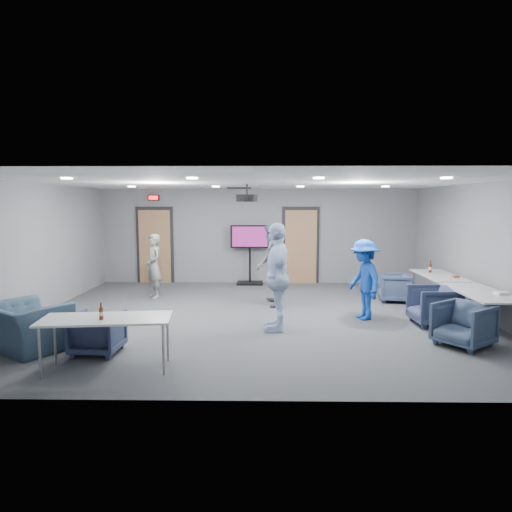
{
  "coord_description": "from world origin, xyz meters",
  "views": [
    {
      "loc": [
        0.13,
        -9.08,
        2.29
      ],
      "look_at": [
        -0.02,
        0.35,
        1.2
      ],
      "focal_mm": 32.0,
      "sensor_mm": 36.0,
      "label": 1
    }
  ],
  "objects_px": {
    "chair_front_a": "(98,333)",
    "projector": "(247,198)",
    "chair_right_a": "(395,288)",
    "table_right_b": "(481,294)",
    "chair_right_c": "(464,325)",
    "chair_front_b": "(26,327)",
    "person_a": "(154,266)",
    "chair_right_b": "(433,306)",
    "table_right_a": "(440,277)",
    "person_b": "(272,265)",
    "person_c": "(277,277)",
    "bottle_right": "(430,268)",
    "tv_stand": "(250,251)",
    "bottle_front": "(101,313)",
    "table_front_left": "(106,321)",
    "person_d": "(364,280)"
  },
  "relations": [
    {
      "from": "chair_front_a",
      "to": "projector",
      "type": "relative_size",
      "value": 1.61
    },
    {
      "from": "chair_right_a",
      "to": "table_right_b",
      "type": "height_order",
      "value": "table_right_b"
    },
    {
      "from": "chair_right_c",
      "to": "chair_front_b",
      "type": "relative_size",
      "value": 0.68
    },
    {
      "from": "person_a",
      "to": "chair_right_c",
      "type": "distance_m",
      "value": 6.96
    },
    {
      "from": "chair_right_b",
      "to": "table_right_a",
      "type": "bearing_deg",
      "value": 153.4
    },
    {
      "from": "table_right_a",
      "to": "projector",
      "type": "height_order",
      "value": "projector"
    },
    {
      "from": "person_b",
      "to": "table_right_b",
      "type": "xyz_separation_m",
      "value": [
        3.67,
        -2.06,
        -0.24
      ]
    },
    {
      "from": "chair_right_a",
      "to": "projector",
      "type": "height_order",
      "value": "projector"
    },
    {
      "from": "chair_right_c",
      "to": "table_right_b",
      "type": "bearing_deg",
      "value": 106.05
    },
    {
      "from": "person_a",
      "to": "person_c",
      "type": "xyz_separation_m",
      "value": [
        2.9,
        -2.79,
        0.2
      ]
    },
    {
      "from": "person_c",
      "to": "bottle_right",
      "type": "relative_size",
      "value": 7.11
    },
    {
      "from": "chair_right_c",
      "to": "tv_stand",
      "type": "distance_m",
      "value": 6.71
    },
    {
      "from": "bottle_front",
      "to": "bottle_right",
      "type": "bearing_deg",
      "value": 35.8
    },
    {
      "from": "person_c",
      "to": "chair_front_b",
      "type": "relative_size",
      "value": 1.7
    },
    {
      "from": "chair_right_b",
      "to": "chair_front_b",
      "type": "xyz_separation_m",
      "value": [
        -6.92,
        -1.63,
        0.01
      ]
    },
    {
      "from": "bottle_right",
      "to": "tv_stand",
      "type": "distance_m",
      "value": 4.88
    },
    {
      "from": "table_right_b",
      "to": "chair_front_b",
      "type": "bearing_deg",
      "value": 98.79
    },
    {
      "from": "chair_right_b",
      "to": "table_front_left",
      "type": "relative_size",
      "value": 0.44
    },
    {
      "from": "table_right_b",
      "to": "chair_right_a",
      "type": "bearing_deg",
      "value": 17.38
    },
    {
      "from": "person_d",
      "to": "chair_right_b",
      "type": "distance_m",
      "value": 1.37
    },
    {
      "from": "table_right_b",
      "to": "bottle_front",
      "type": "height_order",
      "value": "bottle_front"
    },
    {
      "from": "bottle_front",
      "to": "bottle_right",
      "type": "xyz_separation_m",
      "value": [
        5.97,
        4.31,
        0.02
      ]
    },
    {
      "from": "chair_right_c",
      "to": "bottle_front",
      "type": "relative_size",
      "value": 3.38
    },
    {
      "from": "person_d",
      "to": "chair_front_b",
      "type": "distance_m",
      "value": 6.06
    },
    {
      "from": "person_c",
      "to": "person_d",
      "type": "relative_size",
      "value": 1.23
    },
    {
      "from": "chair_front_b",
      "to": "table_right_a",
      "type": "xyz_separation_m",
      "value": [
        7.57,
        3.07,
        0.31
      ]
    },
    {
      "from": "person_a",
      "to": "tv_stand",
      "type": "relative_size",
      "value": 0.93
    },
    {
      "from": "person_c",
      "to": "person_d",
      "type": "height_order",
      "value": "person_c"
    },
    {
      "from": "table_right_a",
      "to": "bottle_front",
      "type": "distance_m",
      "value": 7.24
    },
    {
      "from": "chair_right_a",
      "to": "table_front_left",
      "type": "bearing_deg",
      "value": -39.77
    },
    {
      "from": "person_a",
      "to": "chair_right_b",
      "type": "distance_m",
      "value": 6.36
    },
    {
      "from": "person_b",
      "to": "bottle_front",
      "type": "distance_m",
      "value": 4.76
    },
    {
      "from": "chair_right_b",
      "to": "chair_front_b",
      "type": "distance_m",
      "value": 7.11
    },
    {
      "from": "person_b",
      "to": "projector",
      "type": "xyz_separation_m",
      "value": [
        -0.55,
        -0.48,
        1.47
      ]
    },
    {
      "from": "person_c",
      "to": "chair_front_a",
      "type": "xyz_separation_m",
      "value": [
        -2.78,
        -1.36,
        -0.65
      ]
    },
    {
      "from": "person_b",
      "to": "tv_stand",
      "type": "relative_size",
      "value": 1.1
    },
    {
      "from": "table_right_b",
      "to": "chair_front_a",
      "type": "bearing_deg",
      "value": 101.37
    },
    {
      "from": "chair_front_a",
      "to": "table_right_a",
      "type": "bearing_deg",
      "value": -150.28
    },
    {
      "from": "person_b",
      "to": "tv_stand",
      "type": "bearing_deg",
      "value": -171.8
    },
    {
      "from": "chair_front_a",
      "to": "bottle_front",
      "type": "relative_size",
      "value": 3.08
    },
    {
      "from": "table_right_b",
      "to": "bottle_right",
      "type": "bearing_deg",
      "value": 2.2
    },
    {
      "from": "person_d",
      "to": "table_right_a",
      "type": "bearing_deg",
      "value": 104.03
    },
    {
      "from": "person_a",
      "to": "projector",
      "type": "bearing_deg",
      "value": 26.85
    },
    {
      "from": "table_right_a",
      "to": "tv_stand",
      "type": "distance_m",
      "value": 5.15
    },
    {
      "from": "person_b",
      "to": "projector",
      "type": "distance_m",
      "value": 1.64
    },
    {
      "from": "bottle_front",
      "to": "person_c",
      "type": "bearing_deg",
      "value": 41.12
    },
    {
      "from": "person_a",
      "to": "chair_front_a",
      "type": "height_order",
      "value": "person_a"
    },
    {
      "from": "person_a",
      "to": "tv_stand",
      "type": "height_order",
      "value": "tv_stand"
    },
    {
      "from": "person_c",
      "to": "bottle_front",
      "type": "relative_size",
      "value": 8.45
    },
    {
      "from": "chair_front_b",
      "to": "bottle_front",
      "type": "height_order",
      "value": "bottle_front"
    }
  ]
}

